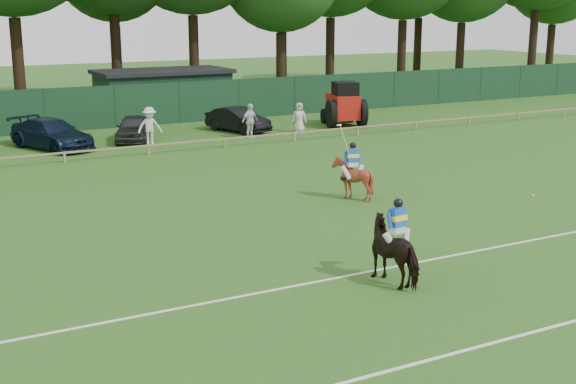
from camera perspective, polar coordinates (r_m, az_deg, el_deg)
ground at (r=21.32m, az=2.67°, el=-5.49°), size 160.00×160.00×0.00m
horse_dark at (r=20.05m, az=8.05°, el=-4.34°), size 1.17×2.08×1.67m
horse_chestnut at (r=28.53m, az=4.78°, el=1.02°), size 1.58×1.69×1.54m
sedan_navy at (r=40.32m, az=-17.10°, el=4.13°), size 3.93×5.52×1.48m
hatch_grey at (r=41.61m, az=-11.38°, el=4.66°), size 3.12×4.31×1.36m
estate_black at (r=43.92m, az=-3.73°, el=5.36°), size 2.67×4.39×1.37m
spectator_left at (r=39.97m, az=-10.21°, el=4.80°), size 1.34×0.84×1.98m
spectator_mid at (r=41.65m, az=-2.83°, el=5.27°), size 1.19×0.79×1.87m
spectator_right at (r=43.68m, az=0.85°, el=5.54°), size 0.97×0.86×1.67m
rider_dark at (r=19.83m, az=8.15°, el=-2.30°), size 0.93×0.42×1.41m
rider_chestnut at (r=28.37m, az=4.81°, el=2.42°), size 0.92×0.71×2.05m
polo_ball at (r=30.29m, az=17.70°, el=-0.25°), size 0.09×0.09×0.09m
pitch_lines at (r=18.60m, az=8.29°, el=-8.53°), size 60.00×5.10×0.01m
pitch_rail at (r=37.31m, az=-11.74°, el=3.26°), size 62.10×0.10×0.50m
perimeter_fence at (r=45.80m, az=-15.09°, el=5.98°), size 92.08×0.08×2.50m
utility_shed at (r=50.30m, az=-9.24°, el=7.24°), size 8.40×4.40×3.04m
tree_row at (r=54.14m, az=-14.97°, el=5.76°), size 96.00×12.00×21.00m
tractor at (r=46.11m, az=4.15°, el=6.45°), size 2.87×3.58×2.63m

